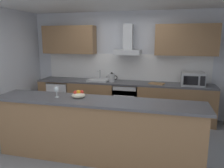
# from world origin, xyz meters

# --- Properties ---
(ground) EXTENTS (5.89, 4.49, 0.02)m
(ground) POSITION_xyz_m (0.00, 0.00, -0.01)
(ground) COLOR gray
(wall_back) EXTENTS (5.89, 0.12, 2.60)m
(wall_back) POSITION_xyz_m (0.00, 1.80, 1.30)
(wall_back) COLOR silver
(wall_back) RESTS_ON ground
(backsplash_tile) EXTENTS (4.16, 0.02, 0.66)m
(backsplash_tile) POSITION_xyz_m (0.00, 1.73, 1.23)
(backsplash_tile) COLOR white
(counter_back) EXTENTS (4.30, 0.60, 0.90)m
(counter_back) POSITION_xyz_m (0.00, 1.42, 0.45)
(counter_back) COLOR olive
(counter_back) RESTS_ON ground
(counter_island) EXTENTS (3.36, 0.64, 1.00)m
(counter_island) POSITION_xyz_m (-0.01, -0.62, 0.51)
(counter_island) COLOR olive
(counter_island) RESTS_ON ground
(upper_cabinets) EXTENTS (4.24, 0.32, 0.70)m
(upper_cabinets) POSITION_xyz_m (0.00, 1.57, 1.91)
(upper_cabinets) COLOR olive
(oven) EXTENTS (0.60, 0.62, 0.80)m
(oven) POSITION_xyz_m (0.11, 1.40, 0.46)
(oven) COLOR slate
(oven) RESTS_ON ground
(refrigerator) EXTENTS (0.58, 0.60, 0.85)m
(refrigerator) POSITION_xyz_m (-1.63, 1.39, 0.43)
(refrigerator) COLOR white
(refrigerator) RESTS_ON ground
(microwave) EXTENTS (0.50, 0.38, 0.30)m
(microwave) POSITION_xyz_m (1.62, 1.37, 1.05)
(microwave) COLOR #B7BABC
(microwave) RESTS_ON counter_back
(sink) EXTENTS (0.50, 0.40, 0.26)m
(sink) POSITION_xyz_m (-0.60, 1.41, 0.93)
(sink) COLOR silver
(sink) RESTS_ON counter_back
(kettle) EXTENTS (0.29, 0.15, 0.24)m
(kettle) POSITION_xyz_m (-0.25, 1.36, 1.01)
(kettle) COLOR #B7BABC
(kettle) RESTS_ON counter_back
(range_hood) EXTENTS (0.62, 0.45, 0.72)m
(range_hood) POSITION_xyz_m (0.11, 1.53, 1.79)
(range_hood) COLOR #B7BABC
(wine_glass) EXTENTS (0.08, 0.08, 0.18)m
(wine_glass) POSITION_xyz_m (-0.67, -0.61, 1.12)
(wine_glass) COLOR silver
(wine_glass) RESTS_ON counter_island
(fruit_bowl) EXTENTS (0.22, 0.22, 0.13)m
(fruit_bowl) POSITION_xyz_m (-0.32, -0.55, 1.04)
(fruit_bowl) COLOR beige
(fruit_bowl) RESTS_ON counter_island
(chopping_board) EXTENTS (0.39, 0.31, 0.02)m
(chopping_board) POSITION_xyz_m (0.83, 1.37, 0.91)
(chopping_board) COLOR #9E7247
(chopping_board) RESTS_ON counter_back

